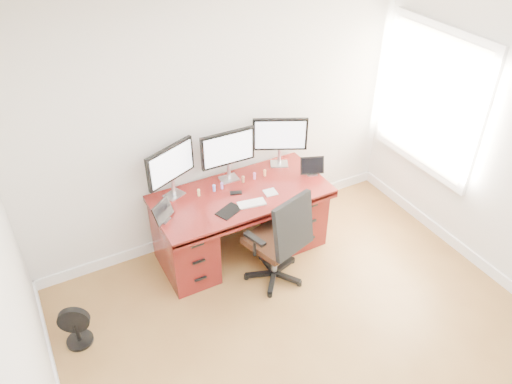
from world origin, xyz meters
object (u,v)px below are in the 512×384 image
desk (240,219)px  floor_fan (76,327)px  office_chair (278,253)px  monitor_center (228,150)px  keyboard (252,203)px

desk → floor_fan: bearing=-167.3°
office_chair → floor_fan: size_ratio=2.66×
desk → floor_fan: (-1.75, -0.39, -0.21)m
desk → office_chair: size_ratio=1.65×
desk → monitor_center: monitor_center is taller
desk → monitor_center: 0.72m
floor_fan → desk: bearing=33.1°
floor_fan → keyboard: size_ratio=1.51×
monitor_center → keyboard: size_ratio=2.15×
desk → monitor_center: size_ratio=3.09×
monitor_center → floor_fan: bearing=-159.2°
monitor_center → keyboard: 0.58m
office_chair → floor_fan: office_chair is taller
floor_fan → monitor_center: 2.06m
desk → monitor_center: (-0.00, 0.24, 0.68)m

